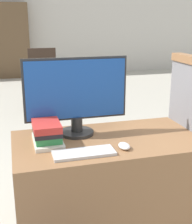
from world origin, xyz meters
name	(u,v)px	position (x,y,z in m)	size (l,w,h in m)	color
wall_back	(29,19)	(0.00, 6.88, 1.40)	(12.00, 0.06, 2.80)	beige
desk	(107,192)	(0.00, 0.30, 0.36)	(1.12, 0.60, 0.72)	#8C603D
carrel_divider	(192,147)	(0.58, 0.29, 0.61)	(0.07, 0.59, 1.19)	slate
monitor	(76,95)	(-0.16, 0.44, 0.98)	(0.63, 0.21, 0.48)	#282828
keyboard	(84,153)	(-0.19, 0.12, 0.73)	(0.33, 0.13, 0.02)	silver
mouse	(124,146)	(0.05, 0.14, 0.74)	(0.06, 0.09, 0.03)	white
book_stack	(47,132)	(-0.35, 0.34, 0.79)	(0.16, 0.28, 0.13)	silver
far_chair	(44,77)	(-0.03, 3.57, 0.53)	(0.44, 0.44, 0.97)	#38281E
bookshelf_far	(6,41)	(-0.59, 6.64, 0.89)	(1.10, 0.32, 1.78)	brown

